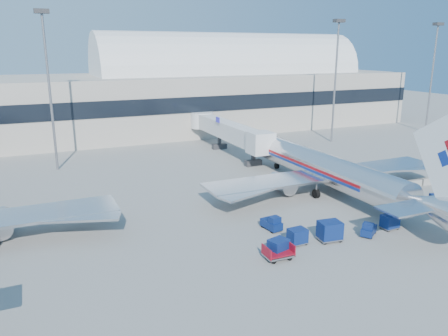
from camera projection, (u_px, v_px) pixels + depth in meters
name	position (u px, v px, depth m)	size (l,w,h in m)	color
ground	(278.00, 217.00, 46.44)	(260.00, 260.00, 0.00)	gray
terminal	(78.00, 99.00, 88.39)	(170.00, 28.15, 21.00)	#B2AA9E
airliner_main	(330.00, 170.00, 53.59)	(32.00, 37.26, 12.07)	silver
jetbridge_near	(224.00, 129.00, 75.54)	(4.40, 27.50, 6.25)	silver
mast_west	(47.00, 68.00, 61.10)	(2.00, 1.20, 22.60)	slate
mast_east	(336.00, 63.00, 80.82)	(2.00, 1.20, 22.60)	slate
mast_far_east	(434.00, 62.00, 90.69)	(2.00, 1.20, 22.60)	slate
barrier_near	(392.00, 187.00, 55.18)	(3.00, 0.55, 0.90)	#9E9E96
barrier_mid	(412.00, 184.00, 56.49)	(3.00, 0.55, 0.90)	#9E9E96
barrier_far	(430.00, 181.00, 57.79)	(3.00, 0.55, 0.90)	#9E9E96
tug_lead	(368.00, 229.00, 41.69)	(2.35, 2.07, 1.38)	#0B1D52
tug_right	(395.00, 204.00, 48.55)	(2.56, 1.99, 1.50)	#0B1D52
tug_left	(272.00, 223.00, 43.01)	(1.42, 2.42, 1.50)	#0B1D52
cart_train_a	(330.00, 231.00, 40.48)	(2.32, 1.88, 1.88)	#0B1D52
cart_train_b	(297.00, 236.00, 39.77)	(1.74, 1.35, 1.50)	#0B1D52
cart_train_c	(278.00, 247.00, 37.54)	(2.01, 1.73, 1.52)	#0B1D52
cart_solo_near	(390.00, 222.00, 43.18)	(1.71, 1.34, 1.46)	#0B1D52
cart_solo_far	(438.00, 201.00, 49.05)	(2.12, 1.90, 1.54)	#0B1D52
cart_open_red	(278.00, 254.00, 37.07)	(2.45, 1.74, 0.65)	slate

